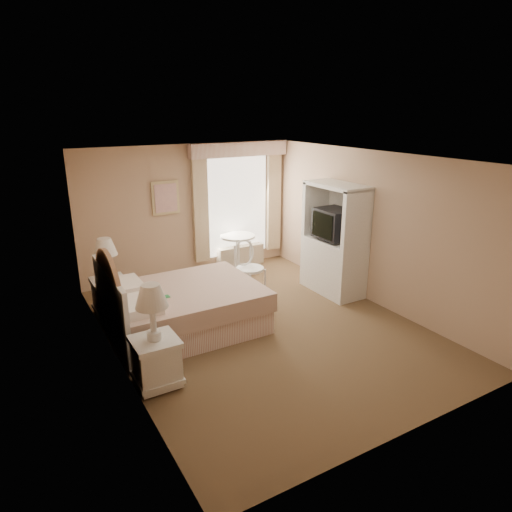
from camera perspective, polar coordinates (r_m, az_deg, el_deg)
room at (r=6.46m, az=0.78°, el=1.12°), size 4.21×5.51×2.51m
window at (r=9.19m, az=-2.12°, el=6.82°), size 2.05×0.22×2.51m
framed_art at (r=8.61m, az=-11.23°, el=7.14°), size 0.52×0.04×0.62m
bed at (r=6.77m, az=-9.75°, el=-6.42°), size 2.15×1.69×1.49m
nightstand_near at (r=5.51m, az=-12.48°, el=-11.30°), size 0.52×0.52×1.26m
nightstand_far at (r=7.52m, az=-17.91°, el=-3.64°), size 0.51×0.51×1.23m
round_table at (r=9.10m, az=-2.29°, el=1.14°), size 0.69×0.69×0.73m
cafe_chair at (r=7.86m, az=-1.08°, el=-0.97°), size 0.57×0.57×0.98m
armoire at (r=8.06m, az=9.74°, el=0.97°), size 0.58×1.16×1.93m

